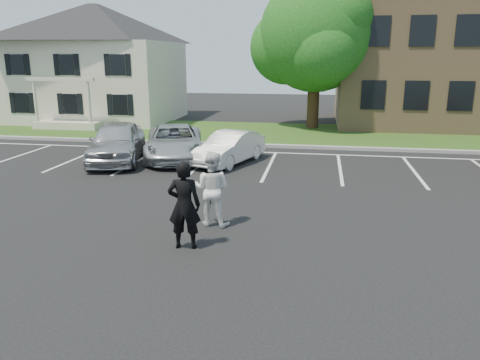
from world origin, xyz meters
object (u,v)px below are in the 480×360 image
house (98,63)px  car_silver_minivan (174,142)px  tree (317,37)px  man_black_suit (184,205)px  car_silver_west (117,142)px  man_white_shirt (212,189)px  car_white_sedan (230,148)px

house → car_silver_minivan: 14.66m
house → tree: tree is taller
man_black_suit → car_silver_minivan: man_black_suit is taller
man_black_suit → car_silver_west: man_black_suit is taller
man_white_shirt → car_silver_minivan: bearing=-58.3°
car_silver_west → man_white_shirt: bearing=-64.6°
tree → car_white_sedan: bearing=-107.6°
tree → man_black_suit: (-2.58, -19.06, -4.32)m
car_silver_minivan → car_white_sedan: 2.54m
house → car_white_sedan: 16.61m
tree → car_silver_minivan: 12.26m
house → man_black_suit: size_ratio=5.02×
man_white_shirt → car_white_sedan: (-0.94, 7.24, -0.33)m
car_silver_minivan → tree: bearing=42.8°
tree → car_white_sedan: (-3.24, -10.24, -4.70)m
man_white_shirt → car_white_sedan: man_white_shirt is taller
car_silver_west → car_silver_minivan: size_ratio=0.95×
man_black_suit → car_silver_minivan: bearing=-78.4°
house → tree: 14.72m
house → car_silver_west: bearing=-61.5°
tree → man_white_shirt: tree is taller
car_white_sedan → man_white_shirt: bearing=-64.0°
car_silver_west → car_silver_minivan: car_silver_west is taller
tree → man_white_shirt: (-2.31, -17.48, -4.37)m
car_silver_west → car_white_sedan: (4.70, 0.47, -0.19)m
house → tree: size_ratio=1.17×
house → car_silver_west: size_ratio=2.09×
house → car_white_sedan: (11.32, -11.73, -3.18)m
man_white_shirt → car_silver_minivan: (-3.44, 7.69, -0.26)m
tree → car_silver_minivan: bearing=-120.4°
man_white_shirt → car_silver_west: (-5.64, 6.77, -0.14)m
tree → car_silver_minivan: tree is taller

